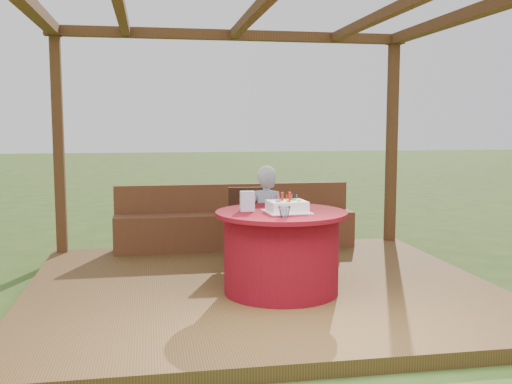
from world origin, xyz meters
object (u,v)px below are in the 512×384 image
(birthday_cake, at_px, (287,206))
(gift_bag, at_px, (247,201))
(chair, at_px, (247,222))
(bench, at_px, (235,227))
(table, at_px, (281,251))
(elderly_woman, at_px, (266,217))
(drinking_glass, at_px, (284,212))

(birthday_cake, relative_size, gift_bag, 2.27)
(chair, relative_size, birthday_cake, 2.01)
(bench, bearing_deg, table, -86.28)
(bench, distance_m, elderly_woman, 1.25)
(elderly_woman, distance_m, birthday_cake, 0.93)
(bench, distance_m, table, 2.06)
(elderly_woman, height_order, birthday_cake, elderly_woman)
(chair, distance_m, birthday_cake, 1.38)
(table, relative_size, birthday_cake, 2.90)
(table, xyz_separation_m, gift_bag, (-0.31, 0.07, 0.47))
(bench, distance_m, birthday_cake, 2.18)
(bench, height_order, drinking_glass, drinking_glass)
(birthday_cake, bearing_deg, drinking_glass, -107.04)
(bench, xyz_separation_m, drinking_glass, (0.08, -2.41, 0.55))
(bench, xyz_separation_m, table, (0.13, -2.05, 0.12))
(elderly_woman, distance_m, drinking_glass, 1.24)
(chair, bearing_deg, table, -84.82)
(table, relative_size, elderly_woman, 1.08)
(bench, height_order, birthday_cake, birthday_cake)
(table, xyz_separation_m, birthday_cake, (0.04, -0.05, 0.43))
(chair, distance_m, elderly_woman, 0.46)
(chair, bearing_deg, elderly_woman, -71.48)
(gift_bag, bearing_deg, birthday_cake, -17.00)
(elderly_woman, height_order, gift_bag, elderly_woman)
(bench, height_order, elderly_woman, elderly_woman)
(bench, bearing_deg, chair, -88.71)
(chair, distance_m, drinking_glass, 1.68)
(table, distance_m, gift_bag, 0.56)
(bench, relative_size, elderly_woman, 2.67)
(bench, height_order, chair, chair)
(bench, bearing_deg, elderly_woman, -82.40)
(chair, bearing_deg, birthday_cake, -83.21)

